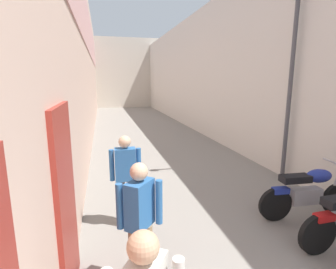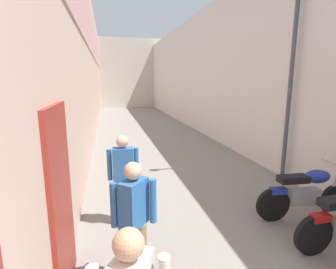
% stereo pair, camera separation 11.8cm
% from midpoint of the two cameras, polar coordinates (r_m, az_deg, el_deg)
% --- Properties ---
extents(ground_plane, '(41.36, 41.36, 0.00)m').
position_cam_midpoint_polar(ground_plane, '(10.61, -2.98, -1.78)').
color(ground_plane, gray).
extents(building_left, '(0.45, 25.36, 6.42)m').
position_cam_midpoint_polar(building_left, '(12.14, -17.77, 14.79)').
color(building_left, beige).
rests_on(building_left, ground).
extents(building_right, '(0.45, 25.36, 5.61)m').
position_cam_midpoint_polar(building_right, '(12.98, 6.99, 13.06)').
color(building_right, beige).
rests_on(building_right, ground).
extents(building_far_end, '(7.89, 2.00, 6.22)m').
position_cam_midpoint_polar(building_far_end, '(25.90, -9.85, 12.85)').
color(building_far_end, beige).
rests_on(building_far_end, ground).
extents(motorcycle_fourth, '(1.85, 0.58, 1.04)m').
position_cam_midpoint_polar(motorcycle_fourth, '(5.43, 27.40, -10.74)').
color(motorcycle_fourth, black).
rests_on(motorcycle_fourth, ground).
extents(pedestrian_mid_alley, '(0.52, 0.39, 1.57)m').
position_cam_midpoint_polar(pedestrian_mid_alley, '(3.16, -7.11, -17.37)').
color(pedestrian_mid_alley, '#8C7251').
rests_on(pedestrian_mid_alley, ground).
extents(pedestrian_further_down, '(0.52, 0.22, 1.57)m').
position_cam_midpoint_polar(pedestrian_further_down, '(4.51, -9.78, -8.38)').
color(pedestrian_further_down, '#564C47').
rests_on(pedestrian_further_down, ground).
extents(street_lamp, '(0.79, 0.18, 5.19)m').
position_cam_midpoint_polar(street_lamp, '(6.88, 24.26, 15.25)').
color(street_lamp, '#47474C').
rests_on(street_lamp, ground).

